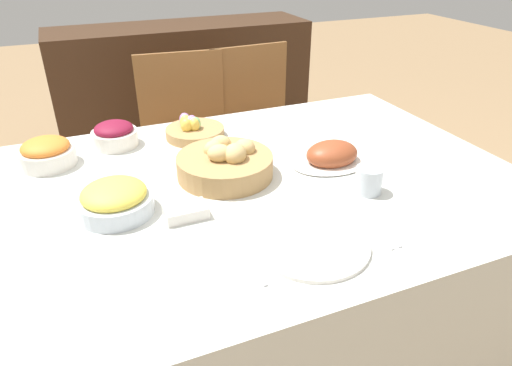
# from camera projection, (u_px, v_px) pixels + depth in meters

# --- Properties ---
(ground_plane) EXTENTS (12.00, 12.00, 0.00)m
(ground_plane) POSITION_uv_depth(u_px,v_px,m) (254.00, 348.00, 1.72)
(ground_plane) COLOR #937551
(dining_table) EXTENTS (1.61, 1.12, 0.72)m
(dining_table) POSITION_uv_depth(u_px,v_px,m) (254.00, 274.00, 1.54)
(dining_table) COLOR silver
(dining_table) RESTS_ON ground
(chair_far_right) EXTENTS (0.44, 0.44, 0.88)m
(chair_far_right) POSITION_uv_depth(u_px,v_px,m) (260.00, 130.00, 2.34)
(chair_far_right) COLOR brown
(chair_far_right) RESTS_ON ground
(chair_far_center) EXTENTS (0.46, 0.46, 0.88)m
(chair_far_center) POSITION_uv_depth(u_px,v_px,m) (188.00, 141.00, 2.22)
(chair_far_center) COLOR brown
(chair_far_center) RESTS_ON ground
(sideboard) EXTENTS (1.57, 0.44, 0.88)m
(sideboard) POSITION_uv_depth(u_px,v_px,m) (185.00, 95.00, 2.96)
(sideboard) COLOR #3D2616
(sideboard) RESTS_ON ground
(bread_basket) EXTENTS (0.29, 0.29, 0.11)m
(bread_basket) POSITION_uv_depth(u_px,v_px,m) (225.00, 163.00, 1.37)
(bread_basket) COLOR #AD8451
(bread_basket) RESTS_ON dining_table
(egg_basket) EXTENTS (0.21, 0.21, 0.08)m
(egg_basket) POSITION_uv_depth(u_px,v_px,m) (194.00, 130.00, 1.64)
(egg_basket) COLOR #AD8451
(egg_basket) RESTS_ON dining_table
(ham_platter) EXTENTS (0.26, 0.19, 0.08)m
(ham_platter) POSITION_uv_depth(u_px,v_px,m) (332.00, 156.00, 1.45)
(ham_platter) COLOR silver
(ham_platter) RESTS_ON dining_table
(beet_salad_bowl) EXTENTS (0.15, 0.15, 0.09)m
(beet_salad_bowl) POSITION_uv_depth(u_px,v_px,m) (115.00, 134.00, 1.57)
(beet_salad_bowl) COLOR silver
(beet_salad_bowl) RESTS_ON dining_table
(carrot_bowl) EXTENTS (0.17, 0.17, 0.09)m
(carrot_bowl) POSITION_uv_depth(u_px,v_px,m) (47.00, 153.00, 1.44)
(carrot_bowl) COLOR silver
(carrot_bowl) RESTS_ON dining_table
(pineapple_bowl) EXTENTS (0.20, 0.20, 0.09)m
(pineapple_bowl) POSITION_uv_depth(u_px,v_px,m) (115.00, 199.00, 1.19)
(pineapple_bowl) COLOR silver
(pineapple_bowl) RESTS_ON dining_table
(dinner_plate) EXTENTS (0.28, 0.28, 0.01)m
(dinner_plate) POSITION_uv_depth(u_px,v_px,m) (312.00, 244.00, 1.08)
(dinner_plate) COLOR silver
(dinner_plate) RESTS_ON dining_table
(fork) EXTENTS (0.02, 0.18, 0.00)m
(fork) POSITION_uv_depth(u_px,v_px,m) (248.00, 261.00, 1.03)
(fork) COLOR silver
(fork) RESTS_ON dining_table
(knife) EXTENTS (0.02, 0.18, 0.00)m
(knife) POSITION_uv_depth(u_px,v_px,m) (369.00, 230.00, 1.14)
(knife) COLOR silver
(knife) RESTS_ON dining_table
(spoon) EXTENTS (0.02, 0.18, 0.00)m
(spoon) POSITION_uv_depth(u_px,v_px,m) (379.00, 227.00, 1.15)
(spoon) COLOR silver
(spoon) RESTS_ON dining_table
(drinking_cup) EXTENTS (0.08, 0.08, 0.08)m
(drinking_cup) POSITION_uv_depth(u_px,v_px,m) (369.00, 180.00, 1.29)
(drinking_cup) COLOR silver
(drinking_cup) RESTS_ON dining_table
(butter_dish) EXTENTS (0.11, 0.07, 0.03)m
(butter_dish) POSITION_uv_depth(u_px,v_px,m) (186.00, 212.00, 1.18)
(butter_dish) COLOR silver
(butter_dish) RESTS_ON dining_table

